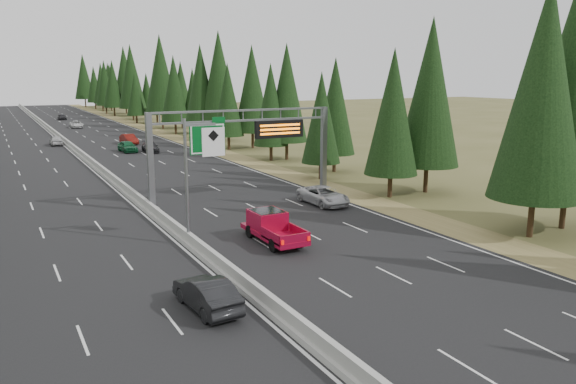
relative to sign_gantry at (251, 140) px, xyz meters
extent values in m
cube|color=black|center=(-8.92, 45.12, -5.23)|extent=(32.00, 260.00, 0.08)
cube|color=olive|center=(8.88, 45.12, -5.24)|extent=(3.60, 260.00, 0.06)
cube|color=gray|center=(-8.92, 45.12, -5.04)|extent=(0.70, 260.00, 0.30)
cube|color=gray|center=(-8.92, 45.12, -4.64)|extent=(0.30, 260.00, 0.60)
cube|color=slate|center=(-8.57, 0.12, -1.29)|extent=(0.45, 0.45, 7.80)
cube|color=gray|center=(-8.57, 0.12, -5.04)|extent=(0.90, 0.90, 0.30)
cube|color=slate|center=(7.28, 0.12, -1.29)|extent=(0.45, 0.45, 7.80)
cube|color=gray|center=(7.28, 0.12, -5.04)|extent=(0.90, 0.90, 0.30)
cube|color=slate|center=(-0.64, 0.12, 2.53)|extent=(15.85, 0.35, 0.16)
cube|color=slate|center=(-0.64, 0.12, 1.69)|extent=(15.85, 0.35, 0.16)
cube|color=#054C19|center=(-3.92, -0.13, 0.36)|extent=(3.00, 0.10, 2.50)
cube|color=silver|center=(-3.92, -0.19, 0.36)|extent=(2.85, 0.02, 2.35)
cube|color=#054C19|center=(-2.92, -0.13, 1.86)|extent=(1.10, 0.10, 0.45)
cube|color=black|center=(2.58, -0.18, 0.86)|extent=(4.50, 0.40, 1.50)
cube|color=orange|center=(2.58, -0.40, 1.21)|extent=(3.80, 0.02, 0.18)
cube|color=orange|center=(2.58, -0.40, 0.86)|extent=(3.80, 0.02, 0.18)
cube|color=orange|center=(2.58, -0.40, 0.51)|extent=(3.80, 0.02, 0.18)
cylinder|color=slate|center=(-8.92, -9.88, -1.19)|extent=(0.20, 0.20, 8.00)
cube|color=gray|center=(-8.92, -9.88, -5.09)|extent=(0.50, 0.50, 0.20)
cube|color=slate|center=(-7.92, -9.88, 2.41)|extent=(2.00, 0.15, 0.15)
cube|color=silver|center=(-7.12, -10.00, 1.31)|extent=(1.50, 0.06, 1.80)
cylinder|color=black|center=(12.00, -18.67, -3.92)|extent=(0.40, 0.40, 2.69)
cone|color=black|center=(12.00, -18.67, 4.49)|extent=(6.06, 6.06, 14.13)
cylinder|color=black|center=(15.82, -18.29, -3.76)|extent=(0.40, 0.40, 3.02)
cylinder|color=black|center=(11.57, -4.22, -4.23)|extent=(0.40, 0.40, 2.08)
cone|color=black|center=(11.57, -4.22, 2.28)|extent=(4.69, 4.69, 10.94)
cylinder|color=black|center=(15.83, -4.09, -4.01)|extent=(0.40, 0.40, 2.53)
cone|color=black|center=(15.83, -4.09, 3.89)|extent=(5.69, 5.69, 13.27)
cylinder|color=black|center=(10.60, 6.00, -4.38)|extent=(0.40, 0.40, 1.77)
cone|color=black|center=(10.60, 6.00, 1.16)|extent=(3.99, 3.99, 9.32)
cylinder|color=black|center=(14.47, 9.42, -4.26)|extent=(0.40, 0.40, 2.02)
cone|color=black|center=(14.47, 9.42, 2.05)|extent=(4.54, 4.54, 10.59)
cylinder|color=black|center=(11.93, 20.23, -4.29)|extent=(0.40, 0.40, 1.95)
cone|color=black|center=(11.93, 20.23, 1.80)|extent=(4.39, 4.39, 10.24)
cylinder|color=black|center=(14.10, 20.06, -4.10)|extent=(0.40, 0.40, 2.34)
cone|color=black|center=(14.10, 20.06, 3.21)|extent=(5.26, 5.26, 12.28)
cylinder|color=black|center=(11.33, 32.83, -4.28)|extent=(0.40, 0.40, 1.98)
cone|color=black|center=(11.33, 32.83, 1.91)|extent=(4.46, 4.46, 10.40)
cylinder|color=black|center=(15.07, 32.65, -4.07)|extent=(0.40, 0.40, 2.40)
cone|color=black|center=(15.07, 32.65, 3.43)|extent=(5.40, 5.40, 12.60)
cylinder|color=black|center=(12.02, 46.13, -4.02)|extent=(0.40, 0.40, 2.50)
cone|color=black|center=(12.02, 46.13, 3.81)|extent=(5.63, 5.63, 13.14)
cylinder|color=black|center=(14.41, 44.03, -3.85)|extent=(0.40, 0.40, 2.84)
cone|color=black|center=(14.41, 44.03, 5.02)|extent=(6.38, 6.38, 14.89)
cylinder|color=black|center=(10.98, 57.59, -4.13)|extent=(0.40, 0.40, 2.27)
cone|color=black|center=(10.98, 57.59, 2.97)|extent=(5.11, 5.11, 11.92)
cylinder|color=black|center=(14.29, 57.03, -4.31)|extent=(0.40, 0.40, 1.91)
cone|color=black|center=(14.29, 57.03, 1.67)|extent=(4.30, 4.30, 10.04)
cylinder|color=black|center=(11.78, 68.89, -3.78)|extent=(0.40, 0.40, 2.97)
cone|color=black|center=(11.78, 68.89, 5.49)|extent=(6.68, 6.68, 15.58)
cylinder|color=black|center=(15.73, 68.48, -4.19)|extent=(0.40, 0.40, 2.16)
cone|color=black|center=(15.73, 68.48, 2.55)|extent=(4.85, 4.85, 11.33)
cylinder|color=black|center=(10.19, 84.31, -4.37)|extent=(0.40, 0.40, 1.81)
cone|color=black|center=(10.19, 84.31, 1.28)|extent=(4.06, 4.06, 9.48)
cylinder|color=black|center=(14.27, 82.21, -4.15)|extent=(0.40, 0.40, 2.23)
cone|color=black|center=(14.27, 82.21, 2.82)|extent=(5.02, 5.02, 11.71)
cylinder|color=black|center=(11.61, 93.60, -3.85)|extent=(0.40, 0.40, 2.85)
cone|color=black|center=(11.61, 93.60, 5.05)|extent=(6.41, 6.41, 14.95)
cylinder|color=black|center=(15.60, 95.63, -4.37)|extent=(0.40, 0.40, 1.80)
cone|color=black|center=(15.60, 95.63, 1.24)|extent=(4.04, 4.04, 9.43)
cylinder|color=black|center=(10.39, 109.53, -4.11)|extent=(0.40, 0.40, 2.32)
cone|color=black|center=(10.39, 109.53, 3.16)|extent=(5.23, 5.23, 12.20)
cylinder|color=black|center=(14.62, 107.81, -3.94)|extent=(0.40, 0.40, 2.65)
cone|color=black|center=(14.62, 107.81, 4.35)|extent=(5.97, 5.97, 13.93)
cylinder|color=black|center=(10.13, 119.16, -4.09)|extent=(0.40, 0.40, 2.35)
cone|color=black|center=(10.13, 119.16, 3.25)|extent=(5.29, 5.29, 12.34)
cylinder|color=black|center=(15.40, 118.33, -3.79)|extent=(0.40, 0.40, 2.96)
cone|color=black|center=(15.40, 118.33, 5.45)|extent=(6.65, 6.65, 15.52)
cylinder|color=black|center=(11.74, 133.30, -4.13)|extent=(0.40, 0.40, 2.28)
cone|color=black|center=(11.74, 133.30, 3.00)|extent=(5.13, 5.13, 11.97)
cylinder|color=black|center=(14.35, 133.79, -4.15)|extent=(0.40, 0.40, 2.24)
cone|color=black|center=(14.35, 133.79, 2.84)|extent=(5.03, 5.03, 11.74)
cylinder|color=black|center=(11.33, 143.38, -4.20)|extent=(0.40, 0.40, 2.14)
cone|color=black|center=(11.33, 143.38, 2.50)|extent=(4.82, 4.82, 11.24)
cylinder|color=black|center=(15.99, 144.85, -4.11)|extent=(0.40, 0.40, 2.32)
cone|color=black|center=(15.99, 144.85, 3.15)|extent=(5.23, 5.23, 12.20)
cylinder|color=black|center=(10.24, 156.12, -3.87)|extent=(0.40, 0.40, 2.79)
cone|color=black|center=(10.24, 156.12, 4.86)|extent=(6.29, 6.29, 14.67)
cylinder|color=black|center=(15.86, 156.27, -4.34)|extent=(0.40, 0.40, 1.86)
cone|color=black|center=(15.86, 156.27, 1.49)|extent=(4.19, 4.19, 9.79)
imported|color=#ABACB0|center=(4.67, -4.12, -4.45)|extent=(2.67, 5.43, 1.48)
cylinder|color=black|center=(-4.78, -13.71, -4.77)|extent=(0.32, 0.84, 0.84)
cylinder|color=black|center=(-2.98, -13.71, -4.77)|extent=(0.32, 0.84, 0.84)
cylinder|color=black|center=(-4.78, -10.22, -4.77)|extent=(0.32, 0.84, 0.84)
cylinder|color=black|center=(-2.98, -10.22, -4.77)|extent=(0.32, 0.84, 0.84)
cube|color=maroon|center=(-3.88, -11.91, -4.61)|extent=(2.11, 5.91, 0.32)
cube|color=maroon|center=(-3.88, -10.96, -3.87)|extent=(2.01, 2.32, 1.16)
cube|color=black|center=(-3.88, -10.96, -3.55)|extent=(1.79, 2.01, 0.58)
cube|color=maroon|center=(-4.88, -13.50, -4.24)|extent=(0.11, 2.53, 0.63)
cube|color=maroon|center=(-2.88, -13.50, -4.24)|extent=(0.11, 2.53, 0.63)
cube|color=maroon|center=(-3.88, -14.76, -4.24)|extent=(2.11, 0.11, 0.63)
imported|color=#12512B|center=(-2.45, 36.48, -4.40)|extent=(2.23, 4.76, 1.58)
imported|color=maroon|center=(-0.26, 45.38, -4.40)|extent=(2.10, 4.90, 1.57)
imported|color=black|center=(0.34, 34.89, -4.49)|extent=(2.41, 4.95, 1.39)
imported|color=silver|center=(-3.49, 78.43, -4.49)|extent=(2.52, 5.13, 1.40)
imported|color=black|center=(-3.45, 102.24, -4.49)|extent=(1.82, 4.15, 1.39)
imported|color=black|center=(-11.35, -19.88, -4.43)|extent=(1.97, 4.73, 1.52)
imported|color=#B2B2B2|center=(-10.42, 49.46, -4.46)|extent=(1.77, 4.32, 1.47)
camera|label=1|loc=(-19.51, -43.04, 5.43)|focal=35.00mm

